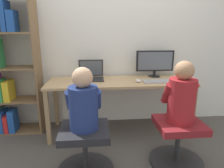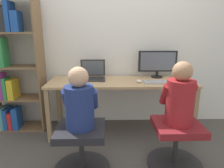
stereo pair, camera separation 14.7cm
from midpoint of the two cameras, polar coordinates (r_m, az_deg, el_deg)
The scene contains 12 objects.
ground_plane at distance 2.63m, azimuth 4.58°, elevation -16.38°, with size 14.00×14.00×0.00m, color #4C4742.
wall_back at distance 2.94m, azimuth 3.70°, elevation 13.59°, with size 10.00×0.05×2.60m.
desk at distance 2.66m, azimuth 4.18°, elevation -0.63°, with size 1.90×0.63×0.73m.
desktop_monitor at distance 2.88m, azimuth 14.34°, elevation 5.79°, with size 0.54×0.16×0.37m.
laptop at distance 2.72m, azimuth -4.01°, elevation 2.51°, with size 0.34×0.29×0.26m.
keyboard at distance 2.61m, azimuth 15.76°, elevation 0.54°, with size 0.45×0.15×0.03m.
computer_mouse_by_keyboard at distance 2.57m, azimuth 9.39°, elevation 0.80°, with size 0.06×0.10×0.04m.
office_chair_left at distance 2.24m, azimuth 19.65°, elevation -15.83°, with size 0.56×0.56×0.48m.
office_chair_right at distance 2.07m, azimuth -6.60°, elevation -17.85°, with size 0.56×0.56×0.48m.
person_at_monitor at distance 2.04m, azimuth 20.83°, elevation -3.51°, with size 0.33×0.29×0.62m.
person_at_laptop at distance 1.85m, azimuth -7.03°, elevation -5.08°, with size 0.33×0.28×0.58m.
bookshelf at distance 2.98m, azimuth -26.56°, elevation 4.54°, with size 0.73×0.32×1.80m.
Camera 2 is at (-0.18, -2.24, 1.36)m, focal length 32.00 mm.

